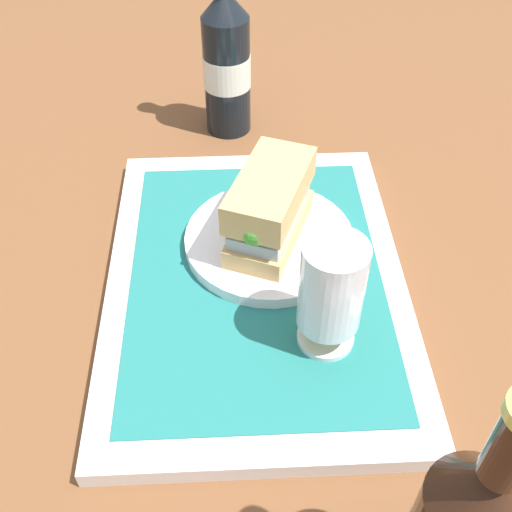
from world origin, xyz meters
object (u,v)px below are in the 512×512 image
Objects in this scene: plate at (269,240)px; beer_glass at (331,293)px; sandwich at (269,208)px; second_bottle at (227,61)px.

plate is 1.52× the size of beer_glass.
second_bottle is at bearing -149.77° from sandwich.
beer_glass is at bearing 18.98° from plate.
sandwich is 0.14m from beer_glass.
beer_glass is (0.13, 0.05, 0.01)m from sandwich.
second_bottle reaches higher than plate.
sandwich is at bearing -160.12° from beer_glass.
plate is at bearing 8.72° from second_bottle.
beer_glass is at bearing 41.75° from sandwich.
second_bottle is (-0.27, -0.04, 0.08)m from plate.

